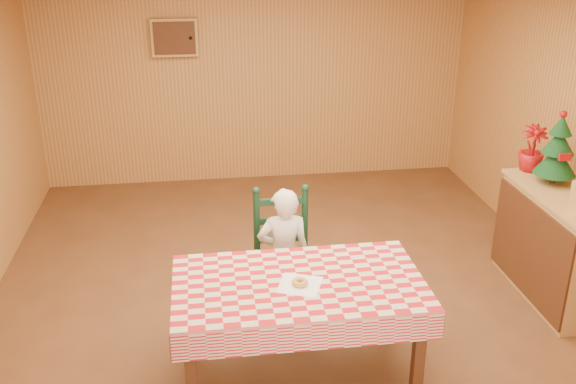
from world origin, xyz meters
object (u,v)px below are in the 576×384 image
at_px(seated_child, 284,256).
at_px(shelf_unit, 558,246).
at_px(dining_table, 299,292).
at_px(ladder_chair, 283,259).
at_px(storage_bin, 543,262).
at_px(christmas_tree, 557,151).

bearing_deg(seated_child, shelf_unit, -179.02).
relative_size(dining_table, ladder_chair, 1.53).
bearing_deg(storage_bin, shelf_unit, -88.58).
distance_m(dining_table, shelf_unit, 2.43).
relative_size(seated_child, christmas_tree, 1.81).
xyz_separation_m(seated_child, christmas_tree, (2.30, 0.29, 0.65)).
distance_m(dining_table, seated_child, 0.74).
height_order(ladder_chair, shelf_unit, ladder_chair).
xyz_separation_m(ladder_chair, storage_bin, (2.29, 0.14, -0.28)).
xyz_separation_m(ladder_chair, seated_child, (0.00, -0.06, 0.06)).
distance_m(ladder_chair, christmas_tree, 2.42).
bearing_deg(shelf_unit, ladder_chair, 179.56).
bearing_deg(ladder_chair, christmas_tree, 5.75).
distance_m(dining_table, christmas_tree, 2.57).
bearing_deg(shelf_unit, seated_child, -179.02).
xyz_separation_m(shelf_unit, christmas_tree, (0.01, 0.25, 0.74)).
xyz_separation_m(dining_table, ladder_chair, (-0.00, 0.79, -0.18)).
bearing_deg(seated_child, ladder_chair, -90.00).
xyz_separation_m(dining_table, storage_bin, (2.29, 0.92, -0.46)).
distance_m(seated_child, shelf_unit, 2.30).
height_order(seated_child, storage_bin, seated_child).
xyz_separation_m(shelf_unit, storage_bin, (-0.00, 0.16, -0.24)).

